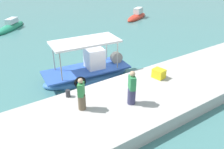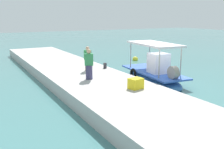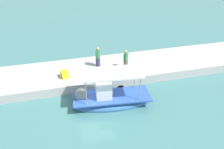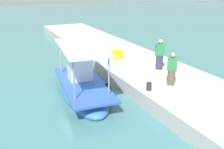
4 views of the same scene
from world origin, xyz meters
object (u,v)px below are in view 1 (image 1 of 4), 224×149
object	(u,v)px
moored_boat_mid	(10,27)
mooring_bollard	(68,93)
fisherman_near_bollard	(81,96)
fisherman_by_crate	(132,89)
moored_boat_near	(137,16)
main_fishing_boat	(88,72)
cargo_crate	(159,74)

from	to	relation	value
moored_boat_mid	mooring_bollard	bearing A→B (deg)	-92.91
fisherman_near_bollard	fisherman_by_crate	world-z (taller)	fisherman_by_crate
mooring_bollard	moored_boat_near	distance (m)	20.39
moored_boat_near	moored_boat_mid	bearing A→B (deg)	164.93
main_fishing_boat	moored_boat_mid	xyz separation A→B (m)	(-1.61, 14.78, -0.26)
mooring_bollard	moored_boat_near	size ratio (longest dim) A/B	0.08
mooring_bollard	moored_boat_near	world-z (taller)	moored_boat_near
cargo_crate	moored_boat_mid	bearing A→B (deg)	103.88
moored_boat_mid	main_fishing_boat	bearing A→B (deg)	-83.79
main_fishing_boat	mooring_bollard	bearing A→B (deg)	-135.51
fisherman_near_bollard	moored_boat_near	distance (m)	21.26
main_fishing_boat	mooring_bollard	distance (m)	3.51
fisherman_by_crate	cargo_crate	bearing A→B (deg)	22.22
cargo_crate	moored_boat_near	bearing A→B (deg)	55.10
fisherman_by_crate	fisherman_near_bollard	bearing A→B (deg)	157.49
fisherman_near_bollard	mooring_bollard	size ratio (longest dim) A/B	4.31
fisherman_by_crate	cargo_crate	size ratio (longest dim) A/B	2.60
moored_boat_near	moored_boat_mid	world-z (taller)	moored_boat_near
main_fishing_boat	fisherman_near_bollard	xyz separation A→B (m)	(-2.37, -3.83, 1.02)
mooring_bollard	moored_boat_near	xyz separation A→B (m)	(15.43, 13.31, -0.69)
cargo_crate	moored_boat_mid	world-z (taller)	cargo_crate
fisherman_by_crate	cargo_crate	distance (m)	3.32
fisherman_near_bollard	moored_boat_mid	world-z (taller)	fisherman_near_bollard
fisherman_near_bollard	fisherman_by_crate	bearing A→B (deg)	-22.51
mooring_bollard	main_fishing_boat	bearing A→B (deg)	44.49
fisherman_by_crate	moored_boat_mid	bearing A→B (deg)	94.35
fisherman_by_crate	cargo_crate	world-z (taller)	fisherman_by_crate
fisherman_near_bollard	moored_boat_mid	xyz separation A→B (m)	(0.76, 18.61, -1.28)
mooring_bollard	cargo_crate	distance (m)	5.51
fisherman_by_crate	cargo_crate	xyz separation A→B (m)	(3.04, 1.24, -0.53)
fisherman_by_crate	moored_boat_near	distance (m)	20.41
moored_boat_near	mooring_bollard	bearing A→B (deg)	-139.23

